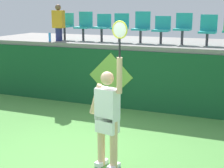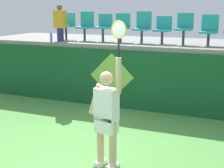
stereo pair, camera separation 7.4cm
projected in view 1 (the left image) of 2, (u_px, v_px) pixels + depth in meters
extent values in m
plane|color=#519342|center=(66.00, 160.00, 6.14)|extent=(40.00, 40.00, 0.00)
cube|color=#144C28|center=(130.00, 80.00, 9.12)|extent=(10.28, 0.20, 1.58)
cube|color=gray|center=(146.00, 43.00, 10.22)|extent=(10.28, 2.95, 0.12)
cube|color=white|center=(101.00, 163.00, 5.95)|extent=(0.17, 0.28, 0.08)
cube|color=white|center=(114.00, 167.00, 5.80)|extent=(0.17, 0.28, 0.08)
cylinder|color=#DBAD84|center=(101.00, 142.00, 5.86)|extent=(0.13, 0.13, 0.86)
cylinder|color=#DBAD84|center=(114.00, 145.00, 5.72)|extent=(0.13, 0.13, 0.86)
cube|color=white|center=(107.00, 124.00, 5.71)|extent=(0.40, 0.29, 0.28)
cube|color=white|center=(107.00, 104.00, 5.64)|extent=(0.42, 0.30, 0.54)
sphere|color=#DBAD84|center=(107.00, 78.00, 5.54)|extent=(0.22, 0.22, 0.22)
cylinder|color=#DBAD84|center=(96.00, 99.00, 5.76)|extent=(0.27, 0.14, 0.55)
cylinder|color=#DBAD84|center=(119.00, 76.00, 5.39)|extent=(0.09, 0.09, 0.58)
cylinder|color=black|center=(120.00, 48.00, 5.29)|extent=(0.03, 0.03, 0.30)
torus|color=gold|center=(120.00, 30.00, 5.23)|extent=(0.28, 0.08, 0.28)
ellipsoid|color=silver|center=(120.00, 30.00, 5.23)|extent=(0.24, 0.07, 0.24)
cylinder|color=#338CE5|center=(50.00, 37.00, 10.02)|extent=(0.07, 0.07, 0.26)
cylinder|color=#38383D|center=(65.00, 33.00, 10.48)|extent=(0.07, 0.07, 0.39)
cube|color=teal|center=(64.00, 26.00, 10.43)|extent=(0.44, 0.42, 0.05)
cube|color=teal|center=(67.00, 19.00, 10.55)|extent=(0.44, 0.04, 0.37)
cylinder|color=#38383D|center=(83.00, 35.00, 10.24)|extent=(0.07, 0.07, 0.36)
cube|color=teal|center=(83.00, 28.00, 10.20)|extent=(0.44, 0.42, 0.05)
cube|color=teal|center=(86.00, 19.00, 10.31)|extent=(0.44, 0.04, 0.44)
cylinder|color=#38383D|center=(102.00, 35.00, 10.02)|extent=(0.07, 0.07, 0.38)
cube|color=teal|center=(102.00, 28.00, 9.97)|extent=(0.44, 0.42, 0.05)
cube|color=teal|center=(104.00, 20.00, 10.10)|extent=(0.44, 0.04, 0.37)
cylinder|color=#38383D|center=(119.00, 36.00, 9.81)|extent=(0.07, 0.07, 0.38)
cube|color=teal|center=(119.00, 28.00, 9.76)|extent=(0.44, 0.42, 0.05)
cube|color=teal|center=(122.00, 20.00, 9.89)|extent=(0.44, 0.04, 0.39)
cylinder|color=#38383D|center=(140.00, 37.00, 9.58)|extent=(0.07, 0.07, 0.36)
cube|color=teal|center=(141.00, 29.00, 9.53)|extent=(0.44, 0.42, 0.05)
cube|color=teal|center=(143.00, 20.00, 9.65)|extent=(0.44, 0.04, 0.47)
cylinder|color=#38383D|center=(161.00, 38.00, 9.36)|extent=(0.07, 0.07, 0.34)
cube|color=teal|center=(161.00, 30.00, 9.32)|extent=(0.44, 0.42, 0.05)
cube|color=teal|center=(163.00, 23.00, 9.45)|extent=(0.44, 0.04, 0.36)
cylinder|color=#38383D|center=(182.00, 38.00, 9.14)|extent=(0.07, 0.07, 0.38)
cube|color=teal|center=(182.00, 29.00, 9.10)|extent=(0.44, 0.42, 0.05)
cube|color=teal|center=(184.00, 20.00, 9.22)|extent=(0.44, 0.04, 0.41)
cylinder|color=#38383D|center=(207.00, 40.00, 8.91)|extent=(0.07, 0.07, 0.32)
cube|color=teal|center=(207.00, 32.00, 8.87)|extent=(0.44, 0.42, 0.05)
cube|color=teal|center=(209.00, 23.00, 8.99)|extent=(0.44, 0.04, 0.43)
cylinder|color=navy|center=(59.00, 34.00, 10.17)|extent=(0.20, 0.20, 0.38)
cube|color=orange|center=(58.00, 19.00, 10.07)|extent=(0.34, 0.20, 0.51)
sphere|color=brown|center=(58.00, 7.00, 10.00)|extent=(0.17, 0.17, 0.17)
cube|color=#144C28|center=(111.00, 107.00, 9.39)|extent=(0.90, 0.01, 0.00)
plane|color=#8CC64C|center=(111.00, 76.00, 9.19)|extent=(1.27, 0.00, 1.27)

